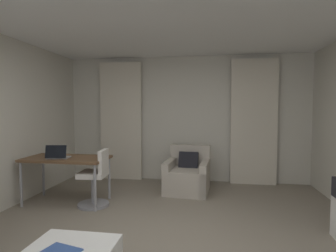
# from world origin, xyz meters

# --- Properties ---
(wall_window) EXTENTS (5.12, 0.06, 2.60)m
(wall_window) POSITION_xyz_m (0.00, 3.03, 1.30)
(wall_window) COLOR beige
(wall_window) RESTS_ON ground
(curtain_left_panel) EXTENTS (0.90, 0.06, 2.50)m
(curtain_left_panel) POSITION_xyz_m (-1.38, 2.90, 1.25)
(curtain_left_panel) COLOR beige
(curtain_left_panel) RESTS_ON ground
(curtain_right_panel) EXTENTS (0.90, 0.06, 2.50)m
(curtain_right_panel) POSITION_xyz_m (1.38, 2.90, 1.25)
(curtain_right_panel) COLOR beige
(curtain_right_panel) RESTS_ON ground
(armchair) EXTENTS (0.82, 0.88, 0.82)m
(armchair) POSITION_xyz_m (0.12, 2.23, 0.28)
(armchair) COLOR #B2A899
(armchair) RESTS_ON ground
(desk) EXTENTS (1.30, 0.67, 0.74)m
(desk) POSITION_xyz_m (-1.75, 1.31, 0.67)
(desk) COLOR brown
(desk) RESTS_ON ground
(desk_chair) EXTENTS (0.48, 0.48, 0.88)m
(desk_chair) POSITION_xyz_m (-1.24, 1.25, 0.39)
(desk_chair) COLOR gray
(desk_chair) RESTS_ON ground
(laptop) EXTENTS (0.35, 0.29, 0.22)m
(laptop) POSITION_xyz_m (-1.83, 1.20, 0.78)
(laptop) COLOR #ADADB2
(laptop) RESTS_ON desk
(magazine_open) EXTENTS (0.32, 0.26, 0.01)m
(magazine_open) POSITION_xyz_m (-0.62, -0.82, 0.41)
(magazine_open) COLOR #335193
(magazine_open) RESTS_ON coffee_table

